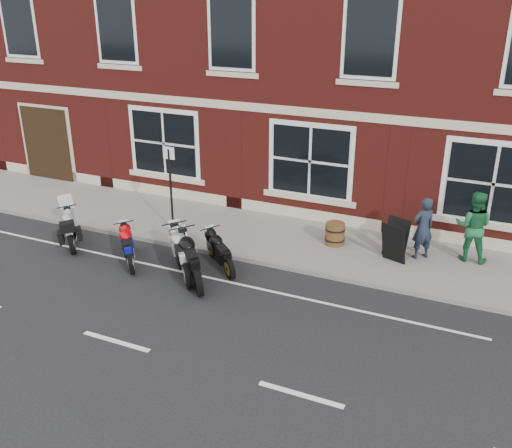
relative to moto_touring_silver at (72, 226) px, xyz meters
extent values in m
plane|color=black|center=(4.05, -0.47, -0.51)|extent=(80.00, 80.00, 0.00)
cube|color=slate|center=(4.05, 2.53, -0.45)|extent=(30.00, 3.00, 0.12)
cube|color=slate|center=(4.05, 0.95, -0.45)|extent=(30.00, 0.16, 0.12)
cube|color=maroon|center=(4.05, 10.03, 5.49)|extent=(24.00, 12.00, 12.00)
cylinder|color=black|center=(-0.40, 0.46, -0.22)|extent=(0.48, 0.52, 0.59)
cylinder|color=black|center=(0.48, -0.55, -0.22)|extent=(0.48, 0.52, 0.59)
cube|color=black|center=(0.01, -0.01, 0.09)|extent=(0.65, 0.70, 0.20)
ellipsoid|color=#98989C|center=(-0.08, 0.09, 0.20)|extent=(0.59, 0.61, 0.29)
cube|color=black|center=(0.25, -0.29, 0.17)|extent=(0.51, 0.54, 0.09)
cube|color=silver|center=(-0.39, 0.44, 0.54)|extent=(0.32, 0.28, 0.41)
cylinder|color=black|center=(1.77, 0.17, -0.23)|extent=(0.46, 0.52, 0.58)
cylinder|color=black|center=(2.60, -0.85, -0.23)|extent=(0.46, 0.52, 0.58)
cube|color=black|center=(2.15, -0.31, 0.08)|extent=(0.62, 0.70, 0.20)
ellipsoid|color=#B9070B|center=(2.07, -0.20, 0.19)|extent=(0.57, 0.60, 0.29)
cube|color=black|center=(2.38, -0.58, 0.15)|extent=(0.50, 0.53, 0.09)
cylinder|color=black|center=(4.02, 0.79, -0.23)|extent=(0.50, 0.47, 0.57)
cylinder|color=black|center=(4.98, -0.09, -0.23)|extent=(0.50, 0.47, 0.57)
cube|color=black|center=(4.46, 0.38, 0.08)|extent=(0.67, 0.64, 0.20)
ellipsoid|color=black|center=(4.37, 0.47, 0.19)|extent=(0.59, 0.58, 0.29)
cube|color=black|center=(4.73, 0.14, 0.15)|extent=(0.52, 0.51, 0.09)
cylinder|color=black|center=(3.26, 0.34, -0.17)|extent=(0.54, 0.63, 0.69)
cylinder|color=black|center=(4.25, -0.88, -0.17)|extent=(0.54, 0.63, 0.69)
cube|color=black|center=(3.72, -0.23, 0.20)|extent=(0.75, 0.83, 0.24)
ellipsoid|color=#9B9B9F|center=(3.62, -0.10, 0.33)|extent=(0.68, 0.71, 0.35)
cube|color=black|center=(3.99, -0.56, 0.29)|extent=(0.59, 0.64, 0.11)
cylinder|color=black|center=(3.63, 0.12, -0.16)|extent=(0.57, 0.63, 0.71)
cylinder|color=black|center=(4.67, -1.10, -0.16)|extent=(0.57, 0.63, 0.71)
cube|color=black|center=(4.11, -0.45, 0.22)|extent=(0.78, 0.85, 0.24)
ellipsoid|color=black|center=(4.00, -0.32, 0.35)|extent=(0.71, 0.73, 0.35)
cube|color=black|center=(4.40, -0.78, 0.30)|extent=(0.61, 0.65, 0.11)
imported|color=#1B2332|center=(9.08, 2.79, 0.44)|extent=(0.72, 0.70, 1.67)
imported|color=#1B6034|center=(10.25, 3.19, 0.54)|extent=(0.92, 0.72, 1.87)
cylinder|color=#4A2113|center=(6.79, 2.68, -0.09)|extent=(0.53, 0.53, 0.62)
cylinder|color=black|center=(6.79, 2.68, -0.23)|extent=(0.56, 0.56, 0.04)
cylinder|color=black|center=(6.79, 2.68, 0.06)|extent=(0.56, 0.56, 0.04)
cylinder|color=black|center=(2.20, 1.73, 0.81)|extent=(0.07, 0.07, 2.41)
cube|color=silver|center=(2.20, 1.73, 1.91)|extent=(0.35, 0.03, 0.35)
camera|label=1|loc=(10.66, -11.23, 6.21)|focal=40.00mm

